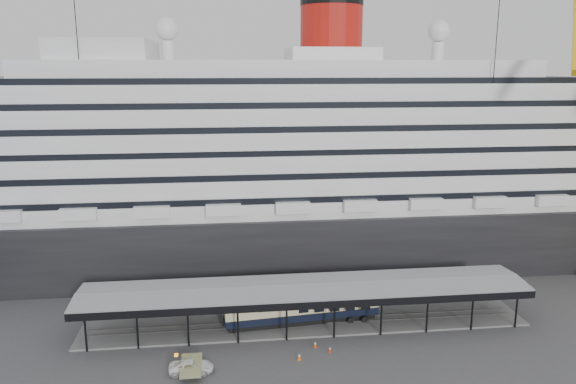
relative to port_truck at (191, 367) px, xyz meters
name	(u,v)px	position (x,y,z in m)	size (l,w,h in m)	color
ground	(312,342)	(13.85, 5.07, -0.65)	(200.00, 200.00, 0.00)	#3D3D40
cruise_ship	(282,150)	(13.90, 37.07, 17.70)	(130.00, 30.00, 43.90)	black
platform_canopy	(306,306)	(13.85, 10.07, 1.71)	(56.00, 9.18, 5.30)	slate
port_truck	(191,367)	(0.00, 0.00, 0.00)	(2.17, 4.71, 1.31)	white
pullman_carriage	(302,306)	(13.42, 10.07, 1.72)	(19.86, 4.57, 19.34)	black
traffic_cone_left	(299,357)	(11.83, 1.21, -0.24)	(0.46, 0.46, 0.84)	orange
traffic_cone_mid	(330,349)	(15.57, 2.56, -0.30)	(0.44, 0.44, 0.71)	red
traffic_cone_right	(315,344)	(14.07, 3.85, -0.26)	(0.50, 0.50, 0.79)	#D8440C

